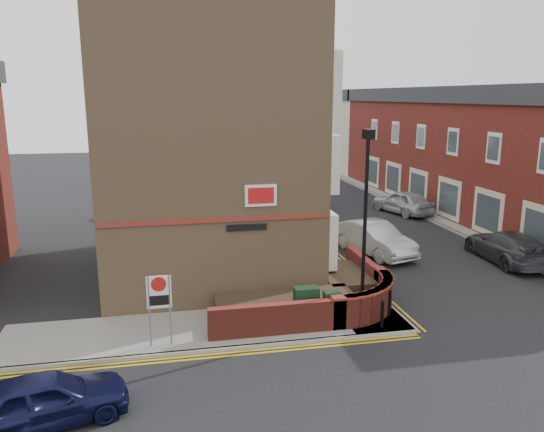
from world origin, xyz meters
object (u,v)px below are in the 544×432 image
Objects in this scene: zone_sign at (159,298)px; navy_hatchback at (46,399)px; utility_cabinet_large at (306,305)px; lamppost at (365,225)px; silver_car_near at (374,238)px.

zone_sign reaches higher than navy_hatchback.
lamppost is at bearing -3.01° from utility_cabinet_large.
navy_hatchback is at bearing -156.73° from lamppost.
silver_car_near is (3.40, 7.28, -2.57)m from lamppost.
zone_sign is at bearing -54.08° from navy_hatchback.
lamppost reaches higher than silver_car_near.
utility_cabinet_large is at bearing 176.99° from lamppost.
silver_car_near is (10.00, 7.98, -0.87)m from zone_sign.
navy_hatchback is at bearing -128.56° from zone_sign.
lamppost is 10.37m from navy_hatchback.
navy_hatchback is 16.87m from silver_car_near.
zone_sign is at bearing -173.93° from lamppost.
navy_hatchback is 0.78× the size of silver_car_near.
silver_car_near is at bearing 64.96° from lamppost.
silver_car_near is at bearing 38.59° from zone_sign.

